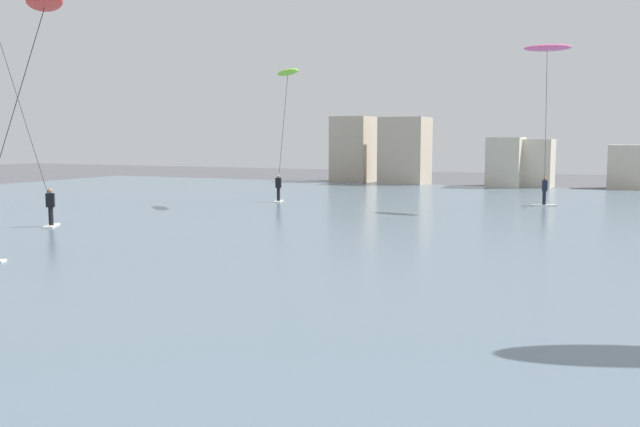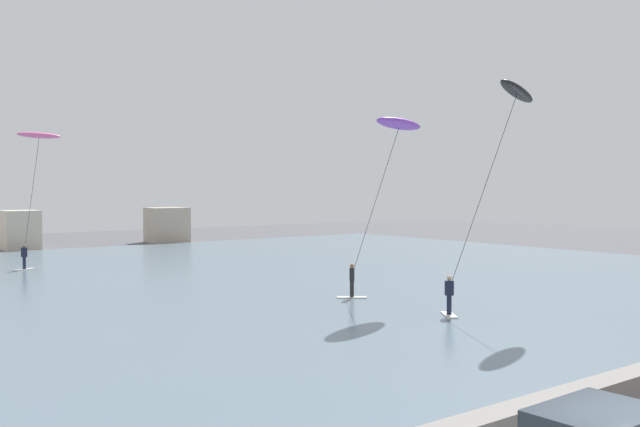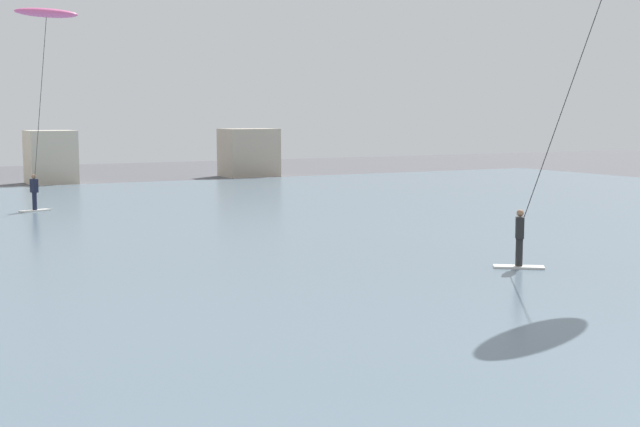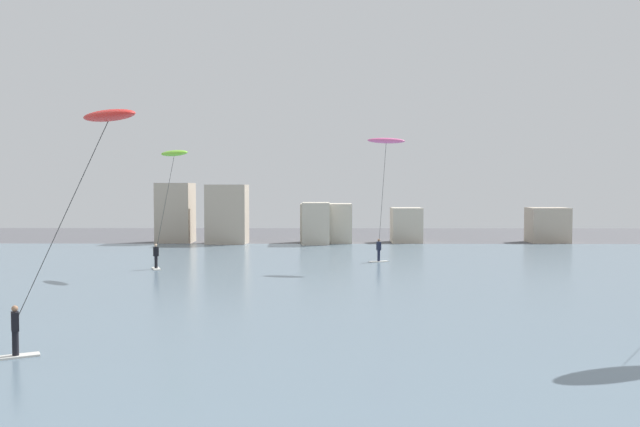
{
  "view_description": "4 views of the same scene",
  "coord_description": "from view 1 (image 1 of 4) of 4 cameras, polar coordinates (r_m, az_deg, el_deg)",
  "views": [
    {
      "loc": [
        6.04,
        1.32,
        3.9
      ],
      "look_at": [
        0.08,
        14.17,
        2.34
      ],
      "focal_mm": 38.51,
      "sensor_mm": 36.0,
      "label": 1
    },
    {
      "loc": [
        -10.66,
        -5.39,
        5.33
      ],
      "look_at": [
        2.43,
        11.86,
        4.54
      ],
      "focal_mm": 39.52,
      "sensor_mm": 36.0,
      "label": 2
    },
    {
      "loc": [
        -5.63,
        1.48,
        4.37
      ],
      "look_at": [
        -0.32,
        11.45,
        3.09
      ],
      "focal_mm": 49.05,
      "sensor_mm": 36.0,
      "label": 3
    },
    {
      "loc": [
        -2.39,
        -4.27,
        5.5
      ],
      "look_at": [
        -2.55,
        11.58,
        4.83
      ],
      "focal_mm": 36.34,
      "sensor_mm": 36.0,
      "label": 4
    }
  ],
  "objects": [
    {
      "name": "kitesurfer_red",
      "position": [
        21.51,
        -22.44,
        14.02
      ],
      "size": [
        5.14,
        2.89,
        7.86
      ],
      "color": "silver",
      "rests_on": "water_bay"
    },
    {
      "name": "kitesurfer_pink",
      "position": [
        38.25,
        18.33,
        11.18
      ],
      "size": [
        2.63,
        4.04,
        8.65
      ],
      "color": "silver",
      "rests_on": "water_bay"
    },
    {
      "name": "far_shore_buildings",
      "position": [
        57.46,
        14.23,
        4.5
      ],
      "size": [
        39.74,
        5.84,
        5.8
      ],
      "color": "#B7A893",
      "rests_on": "ground"
    },
    {
      "name": "water_bay",
      "position": [
        29.72,
        12.92,
        -1.33
      ],
      "size": [
        84.0,
        52.0,
        0.1
      ],
      "primitive_type": "cube",
      "color": "slate",
      "rests_on": "ground"
    },
    {
      "name": "kitesurfer_lime",
      "position": [
        38.96,
        -2.82,
        10.21
      ],
      "size": [
        3.42,
        3.96,
        7.66
      ],
      "color": "silver",
      "rests_on": "water_bay"
    }
  ]
}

